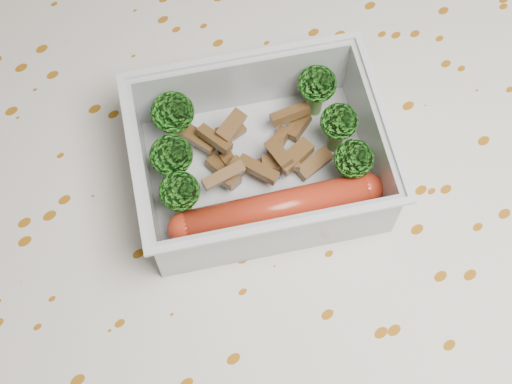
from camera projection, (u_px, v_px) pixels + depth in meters
dining_table at (254, 246)px, 0.58m from camera, size 1.40×0.90×0.75m
tablecloth at (254, 223)px, 0.53m from camera, size 1.46×0.96×0.19m
lunch_container at (260, 162)px, 0.49m from camera, size 0.21×0.19×0.06m
broccoli_florets at (249, 138)px, 0.48m from camera, size 0.15×0.13×0.05m
meat_pile at (257, 151)px, 0.50m from camera, size 0.10×0.08×0.03m
sausage at (277, 209)px, 0.47m from camera, size 0.14×0.07×0.02m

